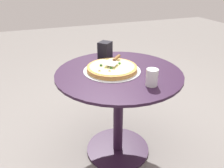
# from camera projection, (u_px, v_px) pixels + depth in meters

# --- Properties ---
(ground_plane) EXTENTS (10.00, 10.00, 0.00)m
(ground_plane) POSITION_uv_depth(u_px,v_px,m) (118.00, 149.00, 1.92)
(ground_plane) COLOR gray
(patio_table) EXTENTS (0.91, 0.91, 0.73)m
(patio_table) POSITION_uv_depth(u_px,v_px,m) (118.00, 98.00, 1.69)
(patio_table) COLOR #2A152E
(patio_table) RESTS_ON ground
(pizza_on_tray) EXTENTS (0.41, 0.41, 0.05)m
(pizza_on_tray) POSITION_uv_depth(u_px,v_px,m) (112.00, 68.00, 1.60)
(pizza_on_tray) COLOR silver
(pizza_on_tray) RESTS_ON patio_table
(pizza_server) EXTENTS (0.19, 0.18, 0.02)m
(pizza_server) POSITION_uv_depth(u_px,v_px,m) (114.00, 60.00, 1.64)
(pizza_server) COLOR silver
(pizza_server) RESTS_ON pizza_on_tray
(drinking_cup) EXTENTS (0.08, 0.08, 0.11)m
(drinking_cup) POSITION_uv_depth(u_px,v_px,m) (152.00, 77.00, 1.38)
(drinking_cup) COLOR silver
(drinking_cup) RESTS_ON patio_table
(napkin_dispenser) EXTENTS (0.13, 0.13, 0.14)m
(napkin_dispenser) POSITION_uv_depth(u_px,v_px,m) (106.00, 50.00, 1.82)
(napkin_dispenser) COLOR black
(napkin_dispenser) RESTS_ON patio_table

